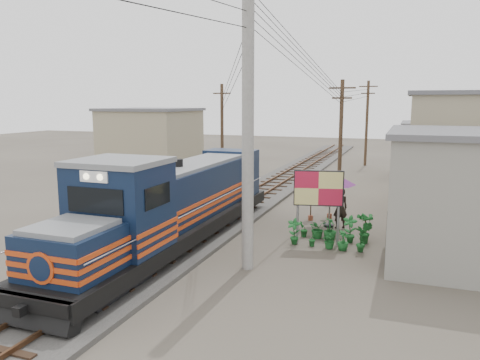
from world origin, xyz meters
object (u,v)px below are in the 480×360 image
at_px(locomotive, 173,206).
at_px(billboard, 318,191).
at_px(vendor, 340,208).
at_px(market_umbrella, 330,178).

relative_size(locomotive, billboard, 5.02).
distance_m(locomotive, vendor, 7.74).
bearing_deg(vendor, market_umbrella, -35.37).
relative_size(market_umbrella, vendor, 1.43).
relative_size(locomotive, market_umbrella, 5.71).
xyz_separation_m(locomotive, market_umbrella, (5.23, 5.21, 0.61)).
relative_size(locomotive, vendor, 8.18).
distance_m(billboard, vendor, 3.14).
bearing_deg(billboard, market_umbrella, 78.07).
height_order(locomotive, billboard, locomotive).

